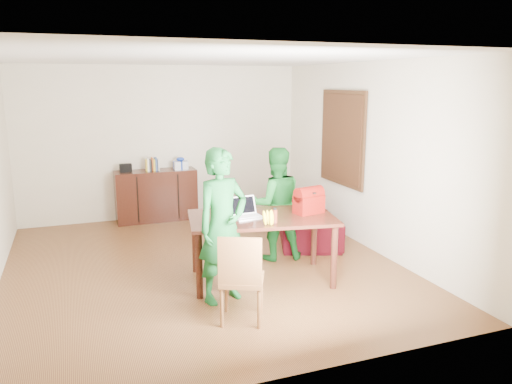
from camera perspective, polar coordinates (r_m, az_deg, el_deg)
name	(u,v)px	position (r m, az deg, el deg)	size (l,w,h in m)	color
room	(199,168)	(6.57, -6.49, 2.71)	(5.20, 5.70, 2.90)	#401D10
table	(262,225)	(6.09, 0.65, -3.75)	(1.89, 1.28, 0.82)	black
chair	(242,295)	(5.21, -1.62, -11.73)	(0.56, 0.55, 0.95)	brown
person_near	(222,226)	(5.51, -3.85, -3.89)	(0.63, 0.41, 1.73)	#135623
person_far	(276,204)	(6.84, 2.25, -1.35)	(0.76, 0.59, 1.56)	#145E1F
laptop	(248,214)	(5.97, -0.92, -2.58)	(0.36, 0.27, 0.24)	white
bananas	(268,222)	(5.69, 1.41, -3.45)	(0.18, 0.11, 0.07)	yellow
bottle	(275,215)	(5.77, 2.16, -2.68)	(0.06, 0.06, 0.18)	#602416
red_bag	(309,203)	(6.21, 6.07, -1.23)	(0.36, 0.21, 0.26)	#6C0C07
sofa	(306,213)	(8.13, 5.75, -2.46)	(2.24, 0.87, 0.65)	#40080E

